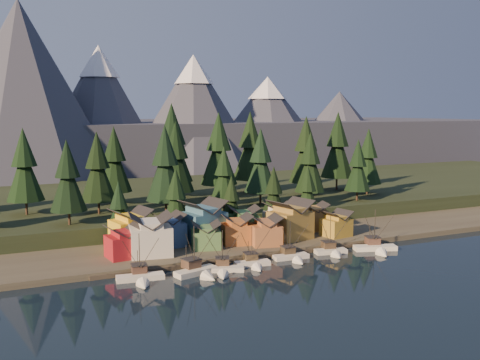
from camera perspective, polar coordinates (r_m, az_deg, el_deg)
name	(u,v)px	position (r m, az deg, el deg)	size (l,w,h in m)	color
ground	(282,277)	(122.64, 4.45, -10.23)	(500.00, 500.00, 0.00)	black
shore_strip	(216,236)	(157.38, -2.59, -5.94)	(400.00, 50.00, 1.50)	#3E382D
hillside	(167,201)	(203.32, -7.82, -2.28)	(420.00, 100.00, 6.00)	black
dock	(250,256)	(136.57, 1.10, -8.13)	(80.00, 4.00, 1.00)	#473F33
mountain_ridge	(98,129)	(320.37, -14.95, 5.24)	(560.00, 190.00, 90.00)	#434657
boat_0	(141,272)	(120.30, -10.53, -9.65)	(11.00, 11.78, 11.50)	silver
boat_1	(199,265)	(122.66, -4.42, -9.06)	(10.95, 11.51, 12.45)	beige
boat_2	(223,265)	(124.47, -1.86, -9.00)	(10.46, 10.82, 10.77)	beige
boat_3	(254,258)	(129.10, 1.48, -8.35)	(9.09, 9.69, 10.63)	silver
boat_4	(293,252)	(135.37, 5.66, -7.65)	(9.53, 10.30, 10.70)	silver
boat_5	(332,246)	(141.66, 9.82, -6.95)	(9.02, 9.58, 11.08)	silver
boat_6	(377,243)	(147.01, 14.41, -6.56)	(12.04, 12.51, 12.15)	white
house_front_0	(124,241)	(133.94, -12.29, -6.35)	(8.85, 8.49, 7.88)	maroon
house_front_1	(150,233)	(134.59, -9.54, -5.64)	(11.27, 10.93, 10.37)	beige
house_front_2	(206,234)	(139.76, -3.67, -5.81)	(8.58, 8.62, 6.97)	#4C7841
house_front_3	(237,228)	(144.15, -0.36, -5.19)	(8.94, 8.65, 7.89)	#A15A29
house_front_4	(265,229)	(143.31, 2.73, -5.29)	(9.07, 9.55, 7.82)	#9C5F37
house_front_5	(290,218)	(150.03, 5.38, -4.10)	(12.16, 11.45, 10.88)	olive
house_front_6	(336,223)	(155.07, 10.22, -4.52)	(8.34, 8.02, 7.29)	#A6842A
house_back_0	(131,227)	(143.14, -11.57, -4.95)	(11.01, 10.73, 10.15)	gold
house_back_1	(168,229)	(142.79, -7.68, -5.18)	(8.43, 8.52, 8.81)	#365180
house_back_2	(203,219)	(147.33, -3.95, -4.22)	(12.55, 11.90, 11.25)	#34617D
house_back_3	(244,220)	(152.77, 0.38, -4.33)	(9.85, 9.16, 8.51)	#447941
house_back_4	(280,218)	(156.11, 4.25, -4.04)	(8.73, 8.43, 8.81)	silver
house_back_5	(315,216)	(161.70, 7.96, -3.80)	(8.92, 8.98, 8.23)	olive
tree_hill_1	(24,167)	(171.26, -22.01, 1.26)	(11.24, 11.24, 26.18)	#332319
tree_hill_2	(68,178)	(152.32, -17.90, 0.17)	(10.07, 10.07, 23.45)	#332319
tree_hill_3	(98,169)	(165.38, -14.95, 1.12)	(10.73, 10.73, 24.99)	#332319
tree_hill_4	(115,162)	(181.41, -13.24, 1.90)	(11.16, 11.16, 26.00)	#332319
tree_hill_5	(165,166)	(159.50, -7.98, 1.47)	(11.59, 11.59, 26.99)	#332319
tree_hill_6	(176,160)	(176.06, -6.86, 2.18)	(11.89, 11.89, 27.71)	#332319
tree_hill_7	(224,176)	(163.99, -1.71, 0.45)	(8.77, 8.77, 20.44)	#332319
tree_hill_8	(219,151)	(188.55, -2.27, 3.06)	(13.13, 13.13, 30.59)	#332319
tree_hill_9	(261,163)	(176.63, 2.21, 1.83)	(10.89, 10.89, 25.37)	#332319
tree_hill_10	(250,148)	(202.26, 1.08, 3.40)	(13.23, 13.23, 30.82)	#332319
tree_hill_11	(310,165)	(180.11, 7.48, 1.65)	(10.31, 10.31, 24.02)	#332319
tree_hill_12	(306,152)	(197.61, 7.03, 2.99)	(12.52, 12.52, 29.18)	#332319
tree_hill_13	(358,167)	(188.72, 12.45, 1.36)	(9.19, 9.19, 21.40)	#332319
tree_hill_14	(337,147)	(212.35, 10.36, 3.45)	(13.15, 13.15, 30.64)	#332319
tree_hill_15	(172,146)	(193.17, -7.26, 3.63)	(14.49, 14.49, 33.75)	#332319
tree_hill_17	(368,158)	(203.71, 13.50, 2.26)	(10.56, 10.56, 24.60)	#332319
tree_shore_0	(119,209)	(147.51, -12.79, -3.05)	(7.28, 7.28, 16.97)	#332319
tree_shore_1	(176,199)	(151.15, -6.85, -2.07)	(8.49, 8.49, 19.77)	#332319
tree_shore_2	(231,201)	(157.27, -0.92, -2.27)	(7.18, 7.18, 16.72)	#332319
tree_shore_3	(274,194)	(163.06, 3.60, -1.51)	(8.10, 8.10, 18.87)	#332319
tree_shore_4	(307,192)	(168.95, 7.20, -1.25)	(8.08, 8.08, 18.82)	#332319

